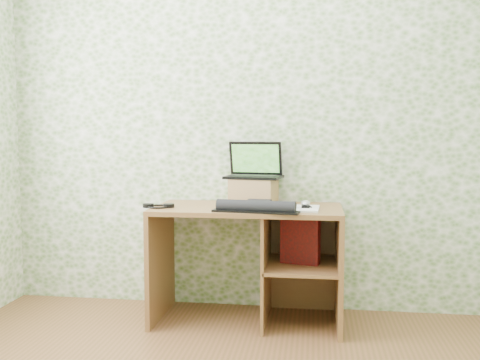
# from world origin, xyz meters

# --- Properties ---
(wall_back) EXTENTS (3.50, 0.00, 3.50)m
(wall_back) POSITION_xyz_m (0.00, 1.75, 1.30)
(wall_back) COLOR white
(wall_back) RESTS_ON ground
(desk) EXTENTS (1.20, 0.60, 0.75)m
(desk) POSITION_xyz_m (0.08, 1.47, 0.48)
(desk) COLOR brown
(desk) RESTS_ON floor
(riser) EXTENTS (0.32, 0.28, 0.17)m
(riser) POSITION_xyz_m (0.02, 1.58, 0.84)
(riser) COLOR #9C7046
(riser) RESTS_ON desk
(laptop) EXTENTS (0.40, 0.31, 0.24)m
(laptop) POSITION_xyz_m (0.02, 1.62, 0.98)
(laptop) COLOR black
(laptop) RESTS_ON riser
(keyboard) EXTENTS (0.53, 0.32, 0.07)m
(keyboard) POSITION_xyz_m (0.08, 1.27, 0.78)
(keyboard) COLOR black
(keyboard) RESTS_ON desk
(headphones) EXTENTS (0.20, 0.16, 0.02)m
(headphones) POSITION_xyz_m (-0.56, 1.33, 0.76)
(headphones) COLOR black
(headphones) RESTS_ON desk
(notepad) EXTENTS (0.21, 0.29, 0.01)m
(notepad) POSITION_xyz_m (0.35, 1.36, 0.76)
(notepad) COLOR silver
(notepad) RESTS_ON desk
(mouse) EXTENTS (0.06, 0.10, 0.03)m
(mouse) POSITION_xyz_m (0.37, 1.38, 0.78)
(mouse) COLOR silver
(mouse) RESTS_ON notepad
(pen) EXTENTS (0.03, 0.14, 0.01)m
(pen) POSITION_xyz_m (0.39, 1.42, 0.77)
(pen) COLOR black
(pen) RESTS_ON notepad
(red_box) EXTENTS (0.26, 0.13, 0.30)m
(red_box) POSITION_xyz_m (0.34, 1.44, 0.54)
(red_box) COLOR maroon
(red_box) RESTS_ON desk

